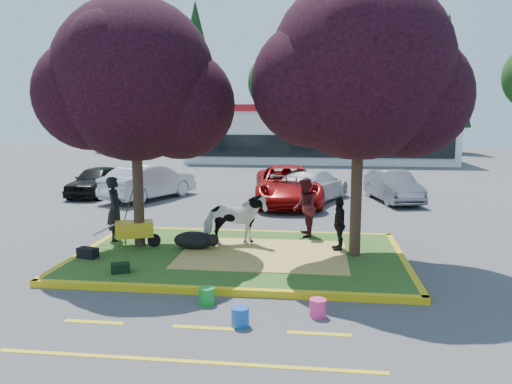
# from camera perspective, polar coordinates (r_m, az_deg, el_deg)

# --- Properties ---
(ground) EXTENTS (90.00, 90.00, 0.00)m
(ground) POSITION_cam_1_polar(r_m,az_deg,el_deg) (12.92, -1.83, -7.67)
(ground) COLOR #424244
(ground) RESTS_ON ground
(median_island) EXTENTS (8.00, 5.00, 0.15)m
(median_island) POSITION_cam_1_polar(r_m,az_deg,el_deg) (12.90, -1.83, -7.35)
(median_island) COLOR #264C17
(median_island) RESTS_ON ground
(curb_near) EXTENTS (8.30, 0.16, 0.15)m
(curb_near) POSITION_cam_1_polar(r_m,az_deg,el_deg) (10.48, -4.01, -11.26)
(curb_near) COLOR gold
(curb_near) RESTS_ON ground
(curb_far) EXTENTS (8.30, 0.16, 0.15)m
(curb_far) POSITION_cam_1_polar(r_m,az_deg,el_deg) (15.37, -0.37, -4.69)
(curb_far) COLOR gold
(curb_far) RESTS_ON ground
(curb_left) EXTENTS (0.16, 5.30, 0.15)m
(curb_left) POSITION_cam_1_polar(r_m,az_deg,el_deg) (14.09, -18.57, -6.42)
(curb_left) COLOR gold
(curb_left) RESTS_ON ground
(curb_right) EXTENTS (0.16, 5.30, 0.15)m
(curb_right) POSITION_cam_1_polar(r_m,az_deg,el_deg) (12.94, 16.49, -7.67)
(curb_right) COLOR gold
(curb_right) RESTS_ON ground
(straw_bedding) EXTENTS (4.20, 3.00, 0.01)m
(straw_bedding) POSITION_cam_1_polar(r_m,az_deg,el_deg) (12.80, 0.84, -7.10)
(straw_bedding) COLOR #D7BC58
(straw_bedding) RESTS_ON median_island
(tree_purple_left) EXTENTS (5.06, 4.20, 6.51)m
(tree_purple_left) POSITION_cam_1_polar(r_m,az_deg,el_deg) (13.47, -13.68, 11.53)
(tree_purple_left) COLOR black
(tree_purple_left) RESTS_ON median_island
(tree_purple_right) EXTENTS (5.30, 4.40, 6.82)m
(tree_purple_right) POSITION_cam_1_polar(r_m,az_deg,el_deg) (12.49, 11.90, 12.74)
(tree_purple_right) COLOR black
(tree_purple_right) RESTS_ON median_island
(fire_lane_stripe_a) EXTENTS (1.10, 0.12, 0.01)m
(fire_lane_stripe_a) POSITION_cam_1_polar(r_m,az_deg,el_deg) (9.66, -18.02, -13.95)
(fire_lane_stripe_a) COLOR yellow
(fire_lane_stripe_a) RESTS_ON ground
(fire_lane_stripe_b) EXTENTS (1.10, 0.12, 0.01)m
(fire_lane_stripe_b) POSITION_cam_1_polar(r_m,az_deg,el_deg) (9.04, -6.02, -15.17)
(fire_lane_stripe_b) COLOR yellow
(fire_lane_stripe_b) RESTS_ON ground
(fire_lane_stripe_c) EXTENTS (1.10, 0.12, 0.01)m
(fire_lane_stripe_c) POSITION_cam_1_polar(r_m,az_deg,el_deg) (8.84, 7.23, -15.77)
(fire_lane_stripe_c) COLOR yellow
(fire_lane_stripe_c) RESTS_ON ground
(fire_lane_long) EXTENTS (6.00, 0.10, 0.01)m
(fire_lane_long) POSITION_cam_1_polar(r_m,az_deg,el_deg) (7.99, -8.04, -18.60)
(fire_lane_long) COLOR yellow
(fire_lane_long) RESTS_ON ground
(retail_building) EXTENTS (20.40, 8.40, 4.40)m
(retail_building) POSITION_cam_1_polar(r_m,az_deg,el_deg) (40.25, 7.11, 6.77)
(retail_building) COLOR silver
(retail_building) RESTS_ON ground
(treeline) EXTENTS (46.58, 7.80, 14.63)m
(treeline) POSITION_cam_1_polar(r_m,az_deg,el_deg) (50.02, 6.30, 13.47)
(treeline) COLOR black
(treeline) RESTS_ON ground
(cow) EXTENTS (1.83, 1.21, 1.42)m
(cow) POSITION_cam_1_polar(r_m,az_deg,el_deg) (13.50, -2.45, -3.19)
(cow) COLOR white
(cow) RESTS_ON median_island
(calf) EXTENTS (1.15, 0.75, 0.47)m
(calf) POSITION_cam_1_polar(r_m,az_deg,el_deg) (13.35, -7.11, -5.49)
(calf) COLOR black
(calf) RESTS_ON median_island
(handler) EXTENTS (0.58, 0.75, 1.81)m
(handler) POSITION_cam_1_polar(r_m,az_deg,el_deg) (14.56, -15.82, -1.85)
(handler) COLOR black
(handler) RESTS_ON median_island
(visitor_a) EXTENTS (0.73, 0.89, 1.71)m
(visitor_a) POSITION_cam_1_polar(r_m,az_deg,el_deg) (14.52, 5.57, -1.77)
(visitor_a) COLOR #47141C
(visitor_a) RESTS_ON median_island
(visitor_b) EXTENTS (0.43, 0.85, 1.39)m
(visitor_b) POSITION_cam_1_polar(r_m,az_deg,el_deg) (13.20, 9.48, -3.64)
(visitor_b) COLOR black
(visitor_b) RESTS_ON median_island
(wheelbarrow) EXTENTS (1.76, 0.91, 0.67)m
(wheelbarrow) POSITION_cam_1_polar(r_m,az_deg,el_deg) (13.85, -13.69, -4.18)
(wheelbarrow) COLOR black
(wheelbarrow) RESTS_ON median_island
(gear_bag_dark) EXTENTS (0.56, 0.40, 0.25)m
(gear_bag_dark) POSITION_cam_1_polar(r_m,az_deg,el_deg) (13.15, -18.68, -6.60)
(gear_bag_dark) COLOR black
(gear_bag_dark) RESTS_ON median_island
(gear_bag_green) EXTENTS (0.48, 0.39, 0.22)m
(gear_bag_green) POSITION_cam_1_polar(r_m,az_deg,el_deg) (11.75, -15.23, -8.37)
(gear_bag_green) COLOR black
(gear_bag_green) RESTS_ON median_island
(bucket_green) EXTENTS (0.41, 0.41, 0.33)m
(bucket_green) POSITION_cam_1_polar(r_m,az_deg,el_deg) (9.99, -5.65, -11.75)
(bucket_green) COLOR #169229
(bucket_green) RESTS_ON ground
(bucket_pink) EXTENTS (0.38, 0.38, 0.33)m
(bucket_pink) POSITION_cam_1_polar(r_m,az_deg,el_deg) (9.45, 7.09, -13.01)
(bucket_pink) COLOR #ED347F
(bucket_pink) RESTS_ON ground
(bucket_blue) EXTENTS (0.38, 0.38, 0.34)m
(bucket_blue) POSITION_cam_1_polar(r_m,az_deg,el_deg) (9.01, -1.82, -14.06)
(bucket_blue) COLOR blue
(bucket_blue) RESTS_ON ground
(car_black) EXTENTS (1.69, 4.00, 1.35)m
(car_black) POSITION_cam_1_polar(r_m,az_deg,el_deg) (23.88, -17.72, 1.22)
(car_black) COLOR black
(car_black) RESTS_ON ground
(car_silver) EXTENTS (3.33, 4.87, 1.52)m
(car_silver) POSITION_cam_1_polar(r_m,az_deg,el_deg) (22.26, -12.09, 1.14)
(car_silver) COLOR #ACB0B5
(car_silver) RESTS_ON ground
(car_red) EXTENTS (3.18, 5.88, 1.57)m
(car_red) POSITION_cam_1_polar(r_m,az_deg,el_deg) (20.70, 3.58, 0.81)
(car_red) COLOR #A10D0D
(car_red) RESTS_ON ground
(car_white) EXTENTS (3.57, 5.18, 1.39)m
(car_white) POSITION_cam_1_polar(r_m,az_deg,el_deg) (21.41, 6.45, 0.81)
(car_white) COLOR silver
(car_white) RESTS_ON ground
(car_grey) EXTENTS (2.21, 4.16, 1.30)m
(car_grey) POSITION_cam_1_polar(r_m,az_deg,el_deg) (21.92, 15.39, 0.62)
(car_grey) COLOR slate
(car_grey) RESTS_ON ground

